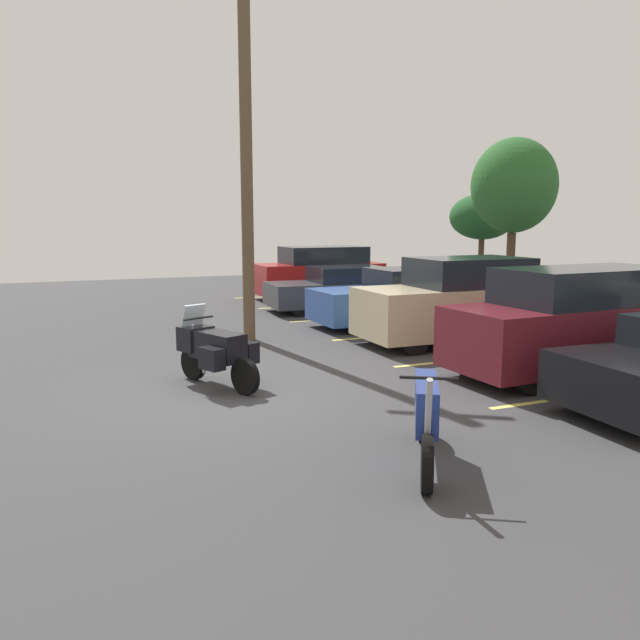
{
  "coord_description": "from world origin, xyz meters",
  "views": [
    {
      "loc": [
        9.94,
        -2.4,
        2.85
      ],
      "look_at": [
        -0.98,
        2.17,
        0.96
      ],
      "focal_mm": 35.08,
      "sensor_mm": 36.0,
      "label": 1
    }
  ],
  "objects": [
    {
      "name": "car_charcoal",
      "position": [
        -8.1,
        5.85,
        0.69
      ],
      "size": [
        2.13,
        4.6,
        1.4
      ],
      "color": "#38383D",
      "rests_on": "ground"
    },
    {
      "name": "parking_stripes",
      "position": [
        -2.04,
        6.08,
        0.0
      ],
      "size": [
        21.04,
        5.04,
        0.01
      ],
      "color": "#EAE066",
      "rests_on": "ground"
    },
    {
      "name": "motorcycle_touring",
      "position": [
        -0.52,
        -0.0,
        0.65
      ],
      "size": [
        1.94,
        1.25,
        1.38
      ],
      "color": "black",
      "rests_on": "ground"
    },
    {
      "name": "car_champagne",
      "position": [
        -2.19,
        6.13,
        0.97
      ],
      "size": [
        1.94,
        4.46,
        1.99
      ],
      "color": "#C1B289",
      "rests_on": "ground"
    },
    {
      "name": "tree_far_right",
      "position": [
        -19.7,
        20.04,
        3.06
      ],
      "size": [
        3.72,
        3.72,
        4.37
      ],
      "color": "#4C3823",
      "rests_on": "ground"
    },
    {
      "name": "motorcycle_second",
      "position": [
        3.93,
        1.46,
        0.59
      ],
      "size": [
        1.97,
        1.24,
        1.26
      ],
      "color": "black",
      "rests_on": "ground"
    },
    {
      "name": "car_maroon",
      "position": [
        1.19,
        6.41,
        1.0
      ],
      "size": [
        2.02,
        4.9,
        1.98
      ],
      "color": "maroon",
      "rests_on": "ground"
    },
    {
      "name": "tree_right",
      "position": [
        -13.54,
        17.05,
        4.41
      ],
      "size": [
        3.88,
        3.88,
        6.58
      ],
      "color": "#4C3823",
      "rests_on": "ground"
    },
    {
      "name": "car_blue",
      "position": [
        -4.89,
        6.21,
        0.74
      ],
      "size": [
        1.94,
        4.85,
        1.56
      ],
      "color": "#2D519E",
      "rests_on": "ground"
    },
    {
      "name": "car_red",
      "position": [
        -11.16,
        6.42,
        0.95
      ],
      "size": [
        1.92,
        4.59,
        1.91
      ],
      "color": "maroon",
      "rests_on": "ground"
    },
    {
      "name": "utility_pole",
      "position": [
        -4.4,
        1.76,
        4.72
      ],
      "size": [
        1.09,
        1.57,
        9.18
      ],
      "color": "brown",
      "rests_on": "ground"
    },
    {
      "name": "ground",
      "position": [
        0.0,
        0.0,
        -0.05
      ],
      "size": [
        44.0,
        44.0,
        0.1
      ],
      "primitive_type": "cube",
      "color": "#38383A"
    }
  ]
}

